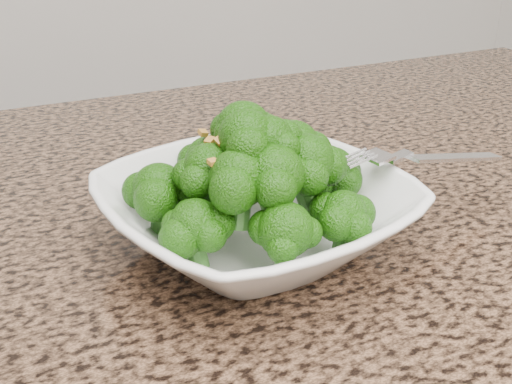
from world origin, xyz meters
name	(u,v)px	position (x,y,z in m)	size (l,w,h in m)	color
granite_counter	(177,318)	(0.00, 0.30, 0.89)	(1.64, 1.04, 0.03)	brown
bowl	(256,215)	(0.09, 0.35, 0.93)	(0.24, 0.24, 0.06)	white
broccoli_pile	(256,135)	(0.09, 0.35, 1.00)	(0.21, 0.21, 0.08)	#1F5E0A
garlic_topping	(256,82)	(0.09, 0.35, 1.04)	(0.13, 0.13, 0.01)	gold
fork	(403,156)	(0.21, 0.33, 0.97)	(0.20, 0.03, 0.01)	silver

